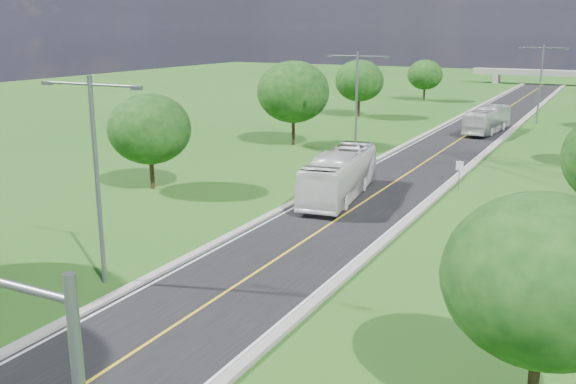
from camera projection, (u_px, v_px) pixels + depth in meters
name	position (u px, v px, depth m)	size (l,w,h in m)	color
ground	(457.00, 142.00, 69.96)	(260.00, 260.00, 0.00)	#225518
road	(469.00, 133.00, 75.11)	(8.00, 150.00, 0.06)	black
curb_left	(433.00, 130.00, 76.99)	(0.50, 150.00, 0.22)	gray
curb_right	(507.00, 136.00, 73.19)	(0.50, 150.00, 0.22)	gray
signal_mast	(10.00, 351.00, 14.68)	(8.54, 0.33, 7.20)	slate
speed_limit_sign	(459.00, 171.00, 48.32)	(0.55, 0.09, 2.40)	slate
overpass	(545.00, 74.00, 138.11)	(30.00, 3.00, 3.20)	gray
streetlight_near_left	(96.00, 163.00, 29.91)	(5.90, 0.25, 10.00)	slate
streetlight_mid_left	(356.00, 97.00, 58.27)	(5.90, 0.25, 10.00)	slate
streetlight_far_right	(541.00, 77.00, 81.27)	(5.90, 0.25, 10.00)	slate
tree_lb	(150.00, 129.00, 48.45)	(6.30, 6.30, 7.33)	black
tree_lc	(293.00, 92.00, 66.68)	(7.56, 7.56, 8.79)	black
tree_ld	(359.00, 81.00, 88.35)	(6.72, 6.72, 7.82)	black
tree_le	(425.00, 75.00, 108.01)	(5.88, 5.88, 6.84)	black
tree_ra	(544.00, 279.00, 19.59)	(6.30, 6.30, 7.33)	black
bus_outbound	(487.00, 120.00, 75.02)	(2.54, 10.86, 3.02)	silver
bus_inbound	(340.00, 175.00, 46.38)	(2.82, 12.07, 3.36)	white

